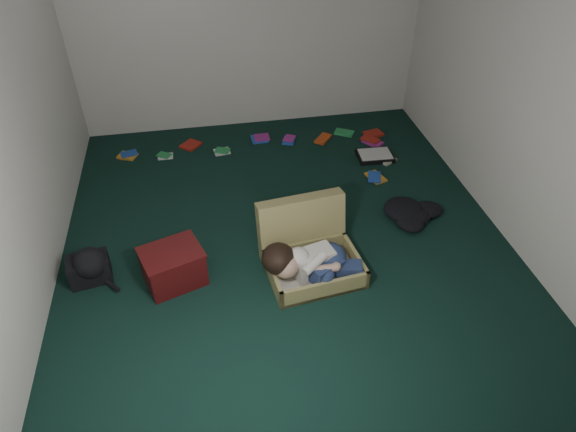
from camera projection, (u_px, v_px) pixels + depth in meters
name	position (u px, v px, depth m)	size (l,w,h in m)	color
floor	(285.00, 236.00, 4.77)	(4.50, 4.50, 0.00)	black
wall_back	(248.00, 17.00, 5.70)	(4.50, 4.50, 0.00)	white
wall_front	(377.00, 340.00, 2.23)	(4.50, 4.50, 0.00)	white
wall_left	(10.00, 132.00, 3.68)	(4.50, 4.50, 0.00)	white
wall_right	(521.00, 88.00, 4.25)	(4.50, 4.50, 0.00)	white
suitcase	(309.00, 250.00, 4.37)	(0.85, 0.83, 0.56)	tan
person	(311.00, 262.00, 4.19)	(0.84, 0.41, 0.35)	white
maroon_bin	(173.00, 266.00, 4.21)	(0.58, 0.51, 0.33)	#490E0F
backpack	(89.00, 268.00, 4.26)	(0.41, 0.33, 0.25)	black
clothing_pile	(418.00, 214.00, 4.91)	(0.44, 0.36, 0.14)	black
paper_tray	(375.00, 156.00, 5.82)	(0.41, 0.32, 0.06)	black
book_scatter	(286.00, 147.00, 6.00)	(3.14, 1.28, 0.02)	orange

